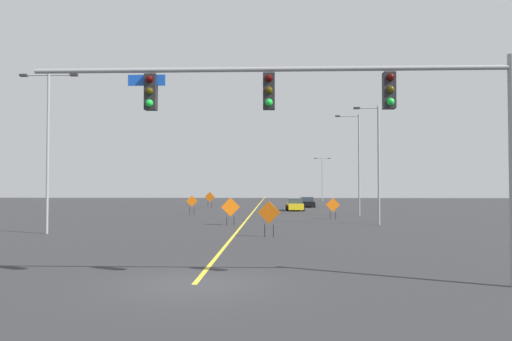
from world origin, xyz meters
TOP-DOWN VIEW (x-y plane):
  - ground at (0.00, 0.00)m, footprint 202.25×202.25m
  - road_centre_stripe at (0.00, 56.18)m, footprint 0.16×112.36m
  - traffic_signal_assembly at (3.98, -0.02)m, footprint 13.91×0.44m
  - street_lamp_mid_left at (-11.18, 14.76)m, footprint 3.50×0.24m
  - street_lamp_near_left at (9.80, 22.18)m, footprint 1.88×0.24m
  - street_lamp_far_right at (10.19, 33.02)m, footprint 2.30×0.24m
  - street_lamp_near_right at (10.93, 75.18)m, footprint 2.89×0.24m
  - construction_sign_left_lane at (2.02, 13.34)m, footprint 1.25×0.33m
  - construction_sign_median_far at (-0.85, 21.52)m, footprint 1.35×0.26m
  - construction_sign_median_near at (7.27, 27.94)m, footprint 1.19×0.11m
  - construction_sign_left_shoulder at (-6.02, 49.77)m, footprint 1.33×0.23m
  - construction_sign_right_lane at (-5.82, 34.54)m, footprint 1.12×0.05m
  - car_black_distant at (6.60, 51.91)m, footprint 2.10×4.02m
  - car_yellow_far at (4.66, 42.64)m, footprint 2.05×4.14m

SIDE VIEW (x-z plane):
  - ground at x=0.00m, z-range 0.00..0.00m
  - road_centre_stripe at x=0.00m, z-range 0.00..0.01m
  - car_black_distant at x=6.60m, z-range -0.05..1.30m
  - car_yellow_far at x=4.66m, z-range -0.04..1.38m
  - construction_sign_median_near at x=7.27m, z-range 0.23..2.04m
  - construction_sign_right_lane at x=-5.82m, z-range 0.26..2.14m
  - construction_sign_median_far at x=-0.85m, z-range 0.24..2.23m
  - construction_sign_left_lane at x=2.02m, z-range 0.26..2.26m
  - construction_sign_left_shoulder at x=-6.02m, z-range 0.27..2.34m
  - street_lamp_near_right at x=10.93m, z-range 0.69..8.59m
  - street_lamp_near_left at x=9.80m, z-range 0.42..9.11m
  - traffic_signal_assembly at x=3.98m, z-range 1.85..8.45m
  - street_lamp_far_right at x=10.19m, z-range 0.47..10.08m
  - street_lamp_mid_left at x=-11.18m, z-range 0.78..10.39m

